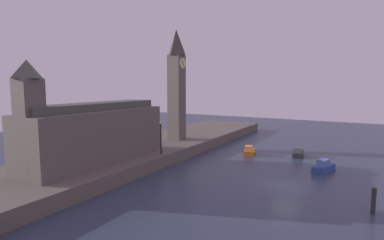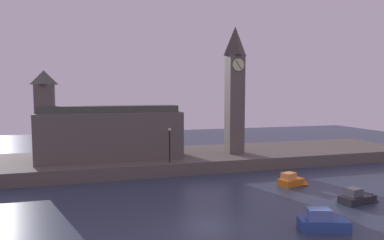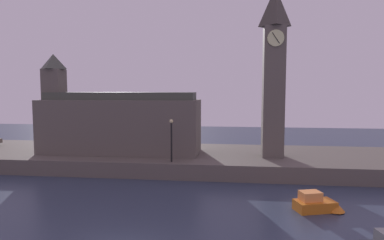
# 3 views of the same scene
# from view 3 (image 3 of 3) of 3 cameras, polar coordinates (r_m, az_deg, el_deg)

# --- Properties ---
(far_embankment) EXTENTS (70.00, 12.00, 1.50)m
(far_embankment) POSITION_cam_3_polar(r_m,az_deg,el_deg) (36.63, -2.07, -6.59)
(far_embankment) COLOR #5B544C
(far_embankment) RESTS_ON ground
(clock_tower) EXTENTS (2.27, 2.32, 16.60)m
(clock_tower) POSITION_cam_3_polar(r_m,az_deg,el_deg) (34.50, 13.65, 8.17)
(clock_tower) COLOR #5B544C
(clock_tower) RESTS_ON far_embankment
(parliament_hall) EXTENTS (16.84, 5.24, 10.53)m
(parliament_hall) POSITION_cam_3_polar(r_m,az_deg,el_deg) (36.94, -12.76, -0.38)
(parliament_hall) COLOR #5B544C
(parliament_hall) RESTS_ON far_embankment
(streetlamp) EXTENTS (0.36, 0.36, 3.99)m
(streetlamp) POSITION_cam_3_polar(r_m,az_deg,el_deg) (31.17, -3.50, -2.63)
(streetlamp) COLOR black
(streetlamp) RESTS_ON far_embankment
(boat_patrol_orange) EXTENTS (3.57, 2.12, 1.33)m
(boat_patrol_orange) POSITION_cam_3_polar(r_m,az_deg,el_deg) (24.96, 20.63, -13.15)
(boat_patrol_orange) COLOR orange
(boat_patrol_orange) RESTS_ON ground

